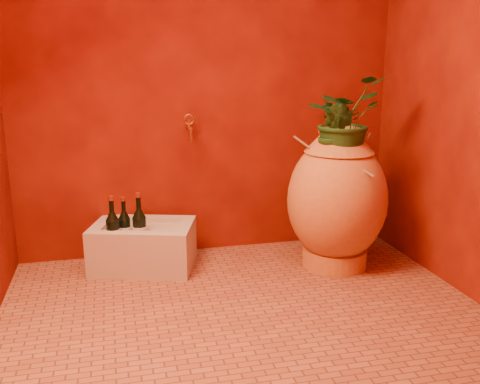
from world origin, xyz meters
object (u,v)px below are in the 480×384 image
object	(u,v)px
amphora	(337,199)
wine_bottle_b	(140,229)
wine_bottle_a	(125,229)
wall_tap	(189,126)
wine_bottle_c	(113,232)
stone_basin	(143,247)

from	to	relation	value
amphora	wine_bottle_b	distance (m)	1.22
wine_bottle_a	wine_bottle_b	size ratio (longest dim) A/B	0.89
amphora	wall_tap	world-z (taller)	wall_tap
amphora	wall_tap	xyz separation A→B (m)	(-0.85, 0.42, 0.42)
amphora	wine_bottle_b	size ratio (longest dim) A/B	2.53
amphora	wine_bottle_c	size ratio (longest dim) A/B	2.58
amphora	wine_bottle_c	world-z (taller)	amphora
wine_bottle_a	wall_tap	bearing A→B (deg)	21.80
wine_bottle_b	wall_tap	bearing A→B (deg)	34.24
stone_basin	wine_bottle_a	xyz separation A→B (m)	(-0.11, -0.01, 0.13)
stone_basin	wall_tap	xyz separation A→B (m)	(0.33, 0.16, 0.73)
amphora	wine_bottle_c	distance (m)	1.38
wine_bottle_a	wine_bottle_c	xyz separation A→B (m)	(-0.07, -0.07, 0.01)
wine_bottle_b	wine_bottle_c	world-z (taller)	wine_bottle_b
wine_bottle_c	wall_tap	distance (m)	0.81
stone_basin	wine_bottle_c	world-z (taller)	wine_bottle_c
wine_bottle_a	wine_bottle_b	distance (m)	0.11
amphora	wall_tap	bearing A→B (deg)	153.87
wine_bottle_b	wall_tap	xyz separation A→B (m)	(0.35, 0.24, 0.58)
wine_bottle_c	wall_tap	world-z (taller)	wall_tap
wine_bottle_b	wine_bottle_a	bearing A→B (deg)	143.62
wine_bottle_a	wine_bottle_c	size ratio (longest dim) A/B	0.91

